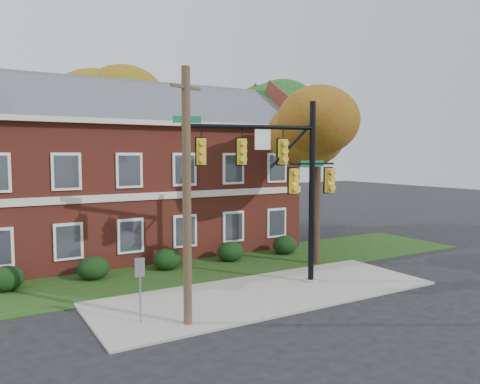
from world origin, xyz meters
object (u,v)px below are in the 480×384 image
tree_near_right (323,132)px  tree_right_rear (284,118)px  hedge_far_left (6,279)px  hedge_left (93,268)px  hedge_right (230,252)px  tree_far_rear (115,109)px  utility_pole (187,197)px  hedge_center (167,259)px  hedge_far_right (285,245)px  traffic_signal (281,172)px  apartment_building (132,165)px  sign_post (140,280)px

tree_near_right → tree_right_rear: (4.09, 8.95, 1.45)m
hedge_far_left → hedge_left: size_ratio=1.00×
hedge_right → tree_far_rear: bearing=99.4°
hedge_right → utility_pole: (-5.70, -7.30, 3.69)m
tree_near_right → utility_pole: bearing=-154.7°
hedge_center → utility_pole: size_ratio=0.17×
tree_near_right → utility_pole: (-9.43, -4.47, -2.45)m
tree_near_right → tree_right_rear: size_ratio=0.81×
hedge_far_right → traffic_signal: (-3.90, -5.04, 4.31)m
hedge_far_left → hedge_right: 10.50m
hedge_right → hedge_far_left: bearing=180.0°
tree_right_rear → hedge_center: bearing=-151.6°
traffic_signal → hedge_left: bearing=156.8°
hedge_far_left → tree_right_rear: (18.31, 6.11, 7.60)m
apartment_building → tree_right_rear: size_ratio=1.77×
hedge_far_right → tree_far_rear: tree_far_rear is taller
apartment_building → hedge_right: (3.50, -5.25, -4.46)m
tree_near_right → hedge_far_left: bearing=168.7°
utility_pole → tree_far_rear: bearing=57.0°
apartment_building → hedge_left: (-3.50, -5.25, -4.46)m
hedge_left → tree_near_right: 12.68m
apartment_building → hedge_center: bearing=-90.0°
hedge_far_right → tree_right_rear: size_ratio=0.13×
hedge_center → sign_post: 7.38m
hedge_far_right → sign_post: 12.35m
hedge_right → utility_pole: 9.97m
sign_post → hedge_left: bearing=99.8°
sign_post → utility_pole: bearing=-24.2°
hedge_far_left → traffic_signal: size_ratio=0.18×
tree_near_right → sign_post: 12.43m
hedge_right → tree_far_rear: (-2.16, 13.09, 8.32)m
hedge_far_left → utility_pole: bearing=-56.7°
tree_near_right → tree_far_rear: tree_far_rear is taller
tree_near_right → sign_post: tree_near_right is taller
tree_near_right → tree_right_rear: 9.94m
hedge_far_left → hedge_far_right: bearing=0.0°
apartment_building → hedge_far_right: bearing=-36.9°
hedge_right → sign_post: 9.55m
hedge_right → hedge_far_right: same height
hedge_far_right → tree_right_rear: (4.31, 6.11, 7.60)m
hedge_center → apartment_building: bearing=90.0°
hedge_far_left → tree_far_rear: 17.61m
tree_near_right → utility_pole: 10.72m
hedge_far_left → sign_post: sign_post is taller
hedge_left → tree_near_right: tree_near_right is taller
traffic_signal → sign_post: (-6.60, -1.39, -3.33)m
tree_right_rear → tree_far_rear: (-9.97, 6.98, 0.72)m
apartment_building → hedge_far_left: 9.82m
hedge_right → apartment_building: bearing=123.7°
hedge_left → traffic_signal: (6.60, -5.04, 4.31)m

